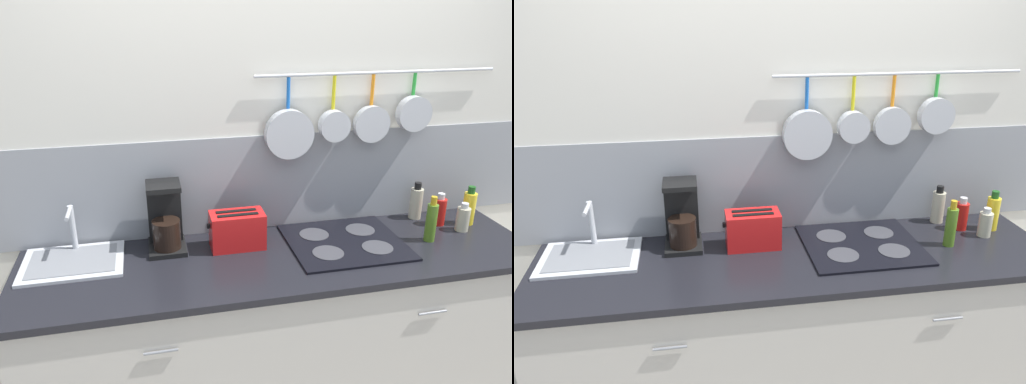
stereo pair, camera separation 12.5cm
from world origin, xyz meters
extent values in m
cube|color=silver|center=(0.00, 0.38, 1.30)|extent=(7.20, 0.06, 2.60)
cube|color=gray|center=(0.00, 0.37, 1.17)|extent=(7.20, 0.07, 0.51)
cylinder|color=#B7BABF|center=(0.57, 0.32, 1.72)|extent=(1.30, 0.02, 0.02)
cylinder|color=#1959B2|center=(0.09, 0.32, 1.63)|extent=(0.02, 0.02, 0.15)
cylinder|color=#B7BABF|center=(0.09, 0.29, 1.43)|extent=(0.25, 0.06, 0.25)
cylinder|color=gold|center=(0.33, 0.32, 1.62)|extent=(0.02, 0.02, 0.17)
cylinder|color=#B7BABF|center=(0.33, 0.29, 1.46)|extent=(0.16, 0.06, 0.16)
cylinder|color=orange|center=(0.54, 0.32, 1.63)|extent=(0.02, 0.02, 0.15)
cylinder|color=#B7BABF|center=(0.54, 0.30, 1.46)|extent=(0.19, 0.04, 0.19)
cylinder|color=green|center=(0.77, 0.32, 1.65)|extent=(0.02, 0.02, 0.11)
cylinder|color=#B7BABF|center=(0.77, 0.30, 1.50)|extent=(0.18, 0.06, 0.18)
cube|color=#B7B2A8|center=(0.00, 0.00, 0.44)|extent=(2.46, 0.64, 0.88)
cylinder|color=slate|center=(-0.61, -0.33, 0.72)|extent=(0.14, 0.01, 0.01)
cylinder|color=slate|center=(0.61, -0.33, 0.72)|extent=(0.14, 0.01, 0.01)
cube|color=black|center=(0.00, 0.00, 0.89)|extent=(2.50, 0.68, 0.03)
cube|color=#B7BABF|center=(-0.98, 0.15, 0.92)|extent=(0.46, 0.34, 0.01)
cube|color=slate|center=(-0.98, 0.15, 0.93)|extent=(0.39, 0.28, 0.00)
cylinder|color=#B7BABF|center=(-0.98, 0.27, 1.03)|extent=(0.03, 0.03, 0.24)
cylinder|color=#B7BABF|center=(-0.98, 0.21, 1.14)|extent=(0.02, 0.14, 0.02)
cube|color=black|center=(-0.54, 0.20, 0.92)|extent=(0.18, 0.21, 0.02)
cube|color=black|center=(-0.54, 0.27, 1.08)|extent=(0.16, 0.08, 0.34)
cylinder|color=black|center=(-0.54, 0.17, 1.01)|extent=(0.13, 0.13, 0.14)
cube|color=black|center=(-0.54, 0.22, 1.24)|extent=(0.16, 0.16, 0.02)
cube|color=red|center=(-0.20, 0.15, 1.00)|extent=(0.26, 0.14, 0.18)
cube|color=black|center=(-0.20, 0.12, 1.09)|extent=(0.20, 0.03, 0.00)
cube|color=black|center=(-0.20, 0.17, 1.09)|extent=(0.20, 0.03, 0.00)
cube|color=black|center=(-0.34, 0.15, 1.04)|extent=(0.02, 0.02, 0.02)
cube|color=black|center=(0.33, 0.06, 0.92)|extent=(0.57, 0.52, 0.01)
cylinder|color=#38383D|center=(0.21, -0.04, 0.93)|extent=(0.15, 0.15, 0.00)
cylinder|color=#38383D|center=(0.46, -0.04, 0.93)|extent=(0.15, 0.15, 0.00)
cylinder|color=#38383D|center=(0.21, 0.17, 0.93)|extent=(0.15, 0.15, 0.00)
cylinder|color=#38383D|center=(0.46, 0.17, 0.93)|extent=(0.15, 0.15, 0.00)
cylinder|color=#4C721E|center=(0.76, 0.00, 1.01)|extent=(0.05, 0.05, 0.20)
cylinder|color=#B28C19|center=(0.76, 0.00, 1.13)|extent=(0.03, 0.03, 0.04)
cylinder|color=#BFB799|center=(0.84, 0.28, 1.00)|extent=(0.07, 0.07, 0.17)
cylinder|color=black|center=(0.84, 0.28, 1.10)|extent=(0.04, 0.04, 0.04)
cylinder|color=red|center=(0.92, 0.17, 0.99)|extent=(0.07, 0.07, 0.15)
cylinder|color=beige|center=(0.92, 0.17, 1.07)|extent=(0.04, 0.04, 0.03)
cylinder|color=#BFB799|center=(1.00, 0.07, 0.98)|extent=(0.07, 0.07, 0.13)
cylinder|color=beige|center=(1.00, 0.07, 1.05)|extent=(0.04, 0.04, 0.03)
cylinder|color=yellow|center=(1.08, 0.14, 1.00)|extent=(0.07, 0.07, 0.18)
cylinder|color=#194C19|center=(1.08, 0.14, 1.11)|extent=(0.04, 0.04, 0.04)
camera|label=1|loc=(-0.60, -2.03, 2.06)|focal=35.00mm
camera|label=2|loc=(-0.48, -2.06, 2.06)|focal=35.00mm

